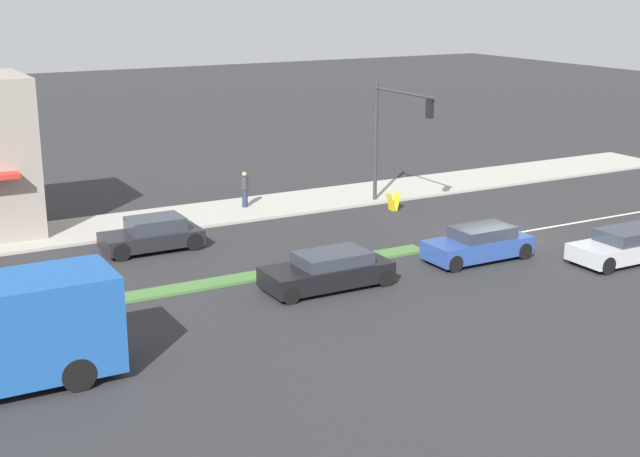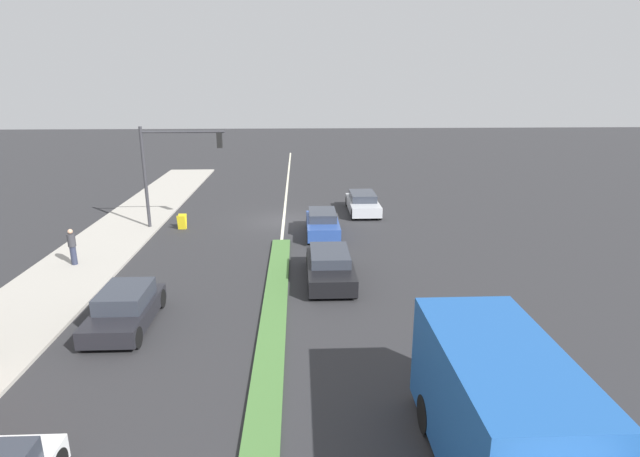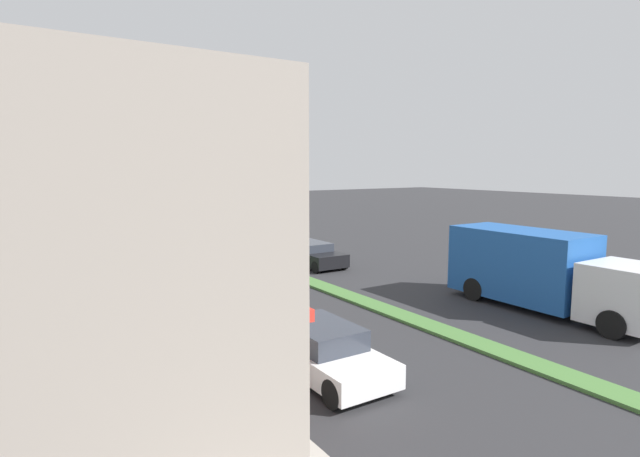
# 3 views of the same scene
# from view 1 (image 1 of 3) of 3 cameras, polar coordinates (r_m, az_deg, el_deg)

# --- Properties ---
(ground_plane) EXTENTS (160.00, 160.00, 0.00)m
(ground_plane) POSITION_cam_1_polar(r_m,az_deg,el_deg) (29.73, -16.37, -5.07)
(ground_plane) COLOR #2B2B2D
(lane_marking_center) EXTENTS (0.16, 60.00, 0.01)m
(lane_marking_center) POSITION_cam_1_polar(r_m,az_deg,el_deg) (37.56, 11.36, -0.47)
(lane_marking_center) COLOR beige
(lane_marking_center) RESTS_ON ground
(traffic_signal_main) EXTENTS (4.59, 0.34, 5.60)m
(traffic_signal_main) POSITION_cam_1_polar(r_m,az_deg,el_deg) (40.77, 4.70, 6.64)
(traffic_signal_main) COLOR #333338
(traffic_signal_main) RESTS_ON sidewalk_right
(pedestrian) EXTENTS (0.34, 0.34, 1.66)m
(pedestrian) POSITION_cam_1_polar(r_m,az_deg,el_deg) (41.09, -4.84, 2.57)
(pedestrian) COLOR #282D42
(pedestrian) RESTS_ON sidewalk_right
(warning_aframe_sign) EXTENTS (0.45, 0.53, 0.84)m
(warning_aframe_sign) POSITION_cam_1_polar(r_m,az_deg,el_deg) (40.98, 4.71, 1.73)
(warning_aframe_sign) COLOR yellow
(warning_aframe_sign) RESTS_ON ground
(sedan_silver) EXTENTS (1.83, 4.38, 1.24)m
(sedan_silver) POSITION_cam_1_polar(r_m,az_deg,el_deg) (35.28, 19.02, -1.04)
(sedan_silver) COLOR #B7BABF
(sedan_silver) RESTS_ON ground
(coupe_blue) EXTENTS (1.72, 4.10, 1.29)m
(coupe_blue) POSITION_cam_1_polar(r_m,az_deg,el_deg) (34.01, 10.11, -0.99)
(coupe_blue) COLOR #284793
(coupe_blue) RESTS_ON ground
(sedan_dark) EXTENTS (1.82, 3.83, 1.31)m
(sedan_dark) POSITION_cam_1_polar(r_m,az_deg,el_deg) (35.34, -10.66, -0.38)
(sedan_dark) COLOR black
(sedan_dark) RESTS_ON ground
(suv_black) EXTENTS (1.90, 4.45, 1.25)m
(suv_black) POSITION_cam_1_polar(r_m,az_deg,el_deg) (30.47, 0.52, -2.71)
(suv_black) COLOR black
(suv_black) RESTS_ON ground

